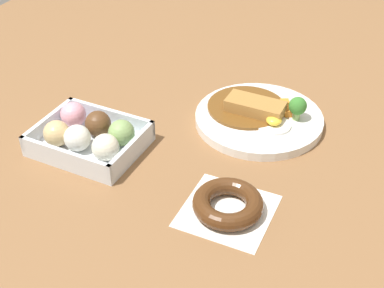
% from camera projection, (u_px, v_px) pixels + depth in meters
% --- Properties ---
extents(ground_plane, '(1.60, 1.60, 0.00)m').
position_uv_depth(ground_plane, '(215.00, 118.00, 1.08)').
color(ground_plane, brown).
extents(curry_plate, '(0.25, 0.25, 0.07)m').
position_uv_depth(curry_plate, '(259.00, 116.00, 1.06)').
color(curry_plate, white).
rests_on(curry_plate, ground_plane).
extents(donut_box, '(0.19, 0.15, 0.06)m').
position_uv_depth(donut_box, '(89.00, 136.00, 0.99)').
color(donut_box, silver).
rests_on(donut_box, ground_plane).
extents(chocolate_ring_donut, '(0.14, 0.14, 0.03)m').
position_uv_depth(chocolate_ring_donut, '(228.00, 204.00, 0.86)').
color(chocolate_ring_donut, white).
rests_on(chocolate_ring_donut, ground_plane).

